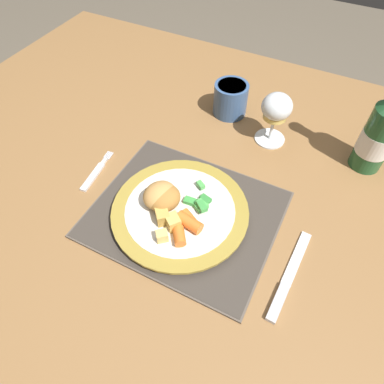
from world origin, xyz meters
name	(u,v)px	position (x,y,z in m)	size (l,w,h in m)	color
ground_plane	(189,295)	(0.00, 0.00, 0.00)	(6.00, 6.00, 0.00)	brown
dining_table	(187,188)	(0.00, 0.00, 0.66)	(1.39, 1.04, 0.74)	olive
placemat	(185,214)	(0.06, -0.12, 0.74)	(0.36, 0.30, 0.01)	brown
dinner_plate	(180,212)	(0.05, -0.13, 0.76)	(0.27, 0.27, 0.02)	silver
breaded_croquettes	(162,196)	(0.02, -0.13, 0.79)	(0.09, 0.09, 0.05)	#A87033
green_beans_pile	(201,202)	(0.08, -0.10, 0.77)	(0.06, 0.07, 0.02)	#338438
glazed_carrots	(187,226)	(0.09, -0.16, 0.78)	(0.05, 0.08, 0.02)	orange
fork	(95,174)	(-0.17, -0.11, 0.74)	(0.03, 0.12, 0.01)	silver
table_knife	(287,282)	(0.28, -0.17, 0.74)	(0.03, 0.19, 0.01)	silver
wine_glass	(276,110)	(0.14, 0.17, 0.83)	(0.07, 0.07, 0.13)	silver
bottle	(381,132)	(0.35, 0.19, 0.83)	(0.07, 0.07, 0.26)	#23562D
roast_potatoes	(167,222)	(0.05, -0.17, 0.78)	(0.06, 0.07, 0.03)	#E5BC66
drinking_cup	(231,98)	(0.01, 0.22, 0.78)	(0.08, 0.08, 0.08)	#385684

